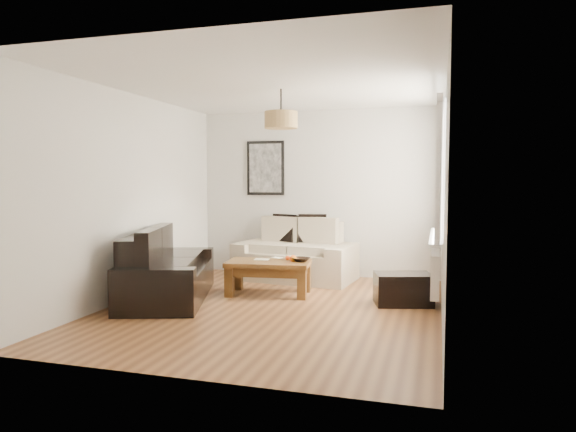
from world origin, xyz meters
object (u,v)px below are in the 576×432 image
(loveseat_cream, at_px, (295,251))
(sofa_leather, at_px, (168,267))
(ottoman, at_px, (403,289))
(coffee_table, at_px, (269,278))

(loveseat_cream, relative_size, sofa_leather, 0.92)
(sofa_leather, height_order, ottoman, sofa_leather)
(loveseat_cream, relative_size, coffee_table, 1.61)
(coffee_table, bearing_deg, sofa_leather, -152.04)
(sofa_leather, relative_size, ottoman, 2.85)
(loveseat_cream, xyz_separation_m, coffee_table, (-0.07, -1.09, -0.21))
(loveseat_cream, bearing_deg, ottoman, -28.38)
(loveseat_cream, relative_size, ottoman, 2.62)
(ottoman, bearing_deg, sofa_leather, -169.68)
(loveseat_cream, distance_m, ottoman, 2.06)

